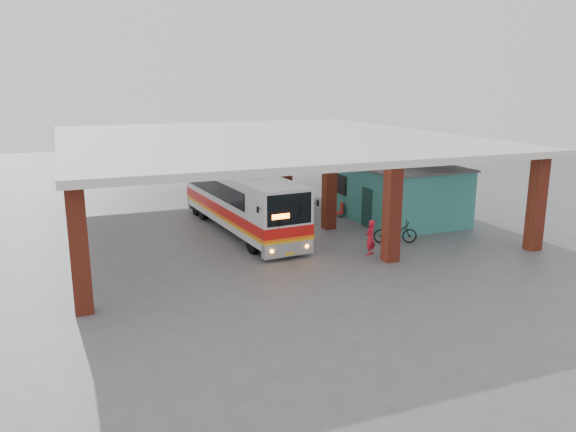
# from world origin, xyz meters

# --- Properties ---
(ground) EXTENTS (90.00, 90.00, 0.00)m
(ground) POSITION_xyz_m (0.00, 0.00, 0.00)
(ground) COLOR #515154
(ground) RESTS_ON ground
(brick_columns) EXTENTS (20.10, 21.60, 4.35)m
(brick_columns) POSITION_xyz_m (1.43, 5.00, 2.17)
(brick_columns) COLOR #9B3422
(brick_columns) RESTS_ON ground
(canopy_roof) EXTENTS (21.00, 23.00, 0.30)m
(canopy_roof) POSITION_xyz_m (0.50, 6.50, 4.50)
(canopy_roof) COLOR beige
(canopy_roof) RESTS_ON brick_columns
(shop_building) EXTENTS (5.20, 8.20, 3.11)m
(shop_building) POSITION_xyz_m (7.49, 4.00, 1.56)
(shop_building) COLOR #327D6F
(shop_building) RESTS_ON ground
(coach_bus) EXTENTS (3.20, 11.45, 3.30)m
(coach_bus) POSITION_xyz_m (-1.43, 4.21, 1.64)
(coach_bus) COLOR silver
(coach_bus) RESTS_ON ground
(motorcycle) EXTENTS (2.20, 1.42, 1.09)m
(motorcycle) POSITION_xyz_m (4.70, -0.73, 0.55)
(motorcycle) COLOR black
(motorcycle) RESTS_ON ground
(pedestrian) EXTENTS (0.69, 0.63, 1.59)m
(pedestrian) POSITION_xyz_m (2.64, -1.90, 0.79)
(pedestrian) COLOR red
(pedestrian) RESTS_ON ground
(red_chair) EXTENTS (0.51, 0.51, 0.84)m
(red_chair) POSITION_xyz_m (4.75, 5.06, 0.39)
(red_chair) COLOR red
(red_chair) RESTS_ON ground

